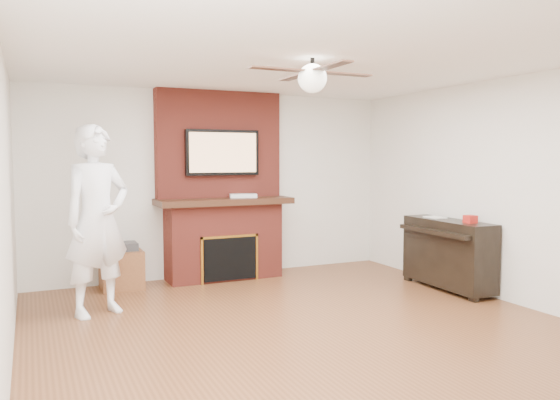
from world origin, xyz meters
name	(u,v)px	position (x,y,z in m)	size (l,w,h in m)	color
room_shell	(312,197)	(0.00, 0.00, 1.25)	(5.36, 5.86, 2.86)	#5A321A
fireplace	(222,204)	(0.00, 2.55, 1.00)	(1.78, 0.64, 2.50)	maroon
tv	(223,153)	(0.00, 2.50, 1.68)	(1.00, 0.08, 0.60)	black
ceiling_fan	(312,77)	(0.00, 0.00, 2.33)	(1.21, 1.21, 0.31)	black
person	(97,220)	(-1.72, 1.42, 0.97)	(0.71, 0.48, 1.95)	white
side_table	(121,267)	(-1.33, 2.48, 0.26)	(0.49, 0.49, 0.57)	brown
piano	(448,252)	(2.29, 0.76, 0.46)	(0.53, 1.32, 0.95)	black
cable_box	(243,196)	(0.26, 2.45, 1.11)	(0.35, 0.20, 0.05)	silver
candle_orange	(215,279)	(-0.19, 2.29, 0.05)	(0.07, 0.07, 0.11)	orange
candle_green	(230,276)	(0.04, 2.37, 0.04)	(0.07, 0.07, 0.09)	#51913A
candle_cream	(232,275)	(0.08, 2.36, 0.06)	(0.08, 0.08, 0.11)	beige
candle_blue	(248,276)	(0.28, 2.34, 0.04)	(0.06, 0.06, 0.07)	#2E3F8C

